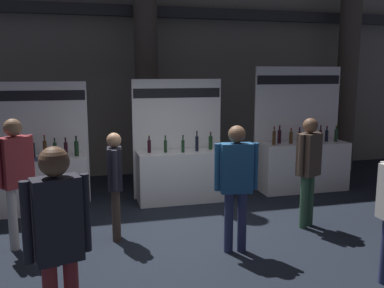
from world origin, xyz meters
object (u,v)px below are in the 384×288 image
Objects in this scene: exhibitor_booth_1 at (181,170)px; visitor_1 at (236,178)px; visitor_2 at (16,172)px; visitor_5 at (58,236)px; exhibitor_booth_2 at (302,160)px; visitor_4 at (115,179)px; visitor_7 at (309,163)px; exhibitor_booth_0 at (41,178)px.

visitor_1 is at bearing -85.93° from exhibitor_booth_1.
visitor_2 is 0.98× the size of visitor_5.
visitor_4 is (-3.96, -1.74, 0.29)m from exhibitor_booth_2.
visitor_7 is at bearing -90.07° from visitor_4.
exhibitor_booth_2 is at bearing 2.02° from exhibitor_booth_1.
visitor_5 is at bearing 4.88° from visitor_7.
visitor_2 is (-2.68, -1.61, 0.51)m from exhibitor_booth_1.
visitor_5 is at bearing -111.85° from visitor_2.
visitor_7 is at bearing -24.75° from exhibitor_booth_0.
exhibitor_booth_2 is at bearing -18.81° from visitor_2.
visitor_5 is at bearing 45.61° from visitor_1.
exhibitor_booth_2 is 3.57m from visitor_1.
exhibitor_booth_1 is at bearing -77.22° from visitor_7.
visitor_7 is at bearing -40.24° from visitor_2.
visitor_7 is (4.29, -0.27, -0.06)m from visitor_2.
exhibitor_booth_0 reaches higher than visitor_2.
visitor_4 is 2.63m from visitor_5.
visitor_4 is (-1.35, -1.65, 0.33)m from exhibitor_booth_1.
visitor_1 is at bearing 21.58° from visitor_5.
exhibitor_booth_1 reaches higher than visitor_7.
visitor_2 is (-2.86, 0.88, 0.05)m from visitor_1.
exhibitor_booth_0 is 1.22× the size of visitor_5.
visitor_1 is 1.76m from visitor_4.
exhibitor_booth_0 is 2.53m from exhibitor_booth_1.
exhibitor_booth_0 is 1.43× the size of visitor_4.
visitor_1 is 2.76m from visitor_5.
exhibitor_booth_2 is 5.58m from visitor_2.
exhibitor_booth_0 is 0.98× the size of exhibitor_booth_1.
visitor_1 is at bearing -4.41° from visitor_7.
exhibitor_booth_1 is 1.32× the size of visitor_7.
visitor_4 is (-1.53, 0.85, -0.13)m from visitor_1.
visitor_5 reaches higher than visitor_1.
exhibitor_booth_1 reaches higher than exhibitor_booth_0.
exhibitor_booth_1 is at bearing -78.12° from visitor_1.
exhibitor_booth_0 reaches higher than visitor_7.
exhibitor_booth_2 reaches higher than visitor_5.
visitor_1 is at bearing -53.81° from visitor_2.
exhibitor_booth_1 reaches higher than visitor_1.
visitor_2 is at bearing -148.98° from exhibitor_booth_1.
exhibitor_booth_0 is 0.89× the size of exhibitor_booth_2.
visitor_1 is 1.55m from visitor_7.
visitor_1 is at bearing -42.95° from exhibitor_booth_0.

